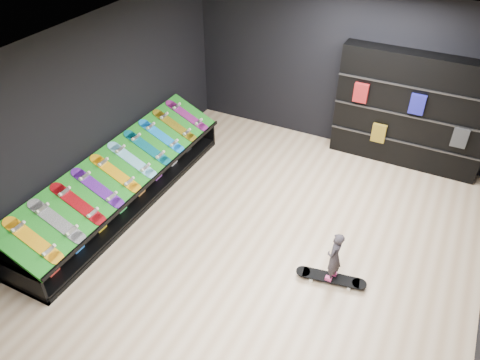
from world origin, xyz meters
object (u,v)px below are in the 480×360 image
at_px(floor_skateboard, 331,279).
at_px(child, 333,265).
at_px(back_shelving, 411,112).
at_px(display_rack, 125,190).

distance_m(floor_skateboard, child, 0.28).
bearing_deg(back_shelving, child, -93.97).
xyz_separation_m(display_rack, back_shelving, (3.88, 3.32, 0.82)).
xyz_separation_m(back_shelving, child, (-0.24, -3.47, -0.74)).
xyz_separation_m(floor_skateboard, child, (0.00, 0.00, 0.28)).
height_order(display_rack, floor_skateboard, display_rack).
bearing_deg(display_rack, child, -2.41).
distance_m(back_shelving, child, 3.56).
relative_size(display_rack, child, 9.46).
xyz_separation_m(display_rack, floor_skateboard, (3.64, -0.15, -0.20)).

